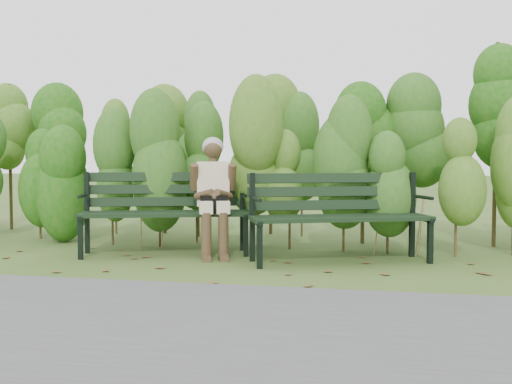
# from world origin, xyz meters

# --- Properties ---
(ground) EXTENTS (80.00, 80.00, 0.00)m
(ground) POSITION_xyz_m (0.00, 0.00, 0.00)
(ground) COLOR #315318
(footpath) EXTENTS (60.00, 2.50, 0.01)m
(footpath) POSITION_xyz_m (0.00, -2.20, 0.01)
(footpath) COLOR #474749
(footpath) RESTS_ON ground
(hedge_band) EXTENTS (11.04, 1.67, 2.42)m
(hedge_band) POSITION_xyz_m (0.00, 1.86, 1.26)
(hedge_band) COLOR #47381E
(hedge_band) RESTS_ON ground
(leaf_litter) EXTENTS (5.66, 2.25, 0.01)m
(leaf_litter) POSITION_xyz_m (0.39, -0.15, 0.00)
(leaf_litter) COLOR brown
(leaf_litter) RESTS_ON ground
(bench_left) EXTENTS (2.01, 1.18, 0.95)m
(bench_left) POSITION_xyz_m (-1.15, 0.70, 0.56)
(bench_left) COLOR black
(bench_left) RESTS_ON ground
(bench_right) EXTENTS (2.00, 1.27, 0.96)m
(bench_right) POSITION_xyz_m (0.85, 0.58, 0.56)
(bench_right) COLOR black
(bench_right) RESTS_ON ground
(seated_woman) EXTENTS (0.59, 0.83, 1.36)m
(seated_woman) POSITION_xyz_m (-0.57, 0.69, 0.77)
(seated_woman) COLOR beige
(seated_woman) RESTS_ON ground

